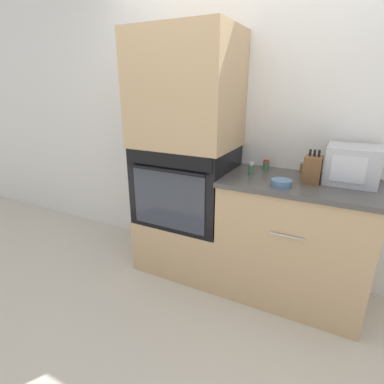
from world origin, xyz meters
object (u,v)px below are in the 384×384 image
knife_block (312,169)px  condiment_jar_far (266,165)px  wall_oven (186,184)px  bowl (281,183)px  microwave (352,165)px  condiment_jar_near (251,169)px  condiment_jar_mid (303,167)px

knife_block → condiment_jar_far: bearing=150.7°
wall_oven → knife_block: bearing=-0.0°
bowl → condiment_jar_far: bearing=118.3°
microwave → condiment_jar_near: microwave is taller
knife_block → bowl: size_ratio=1.69×
knife_block → condiment_jar_near: size_ratio=2.46×
knife_block → microwave: bearing=28.1°
wall_oven → condiment_jar_far: wall_oven is taller
wall_oven → bowl: (0.81, -0.16, 0.18)m
microwave → condiment_jar_far: microwave is taller
bowl → condiment_jar_near: bearing=146.7°
condiment_jar_near → wall_oven: bearing=-178.9°
knife_block → wall_oven: bearing=180.0°
wall_oven → bowl: wall_oven is taller
microwave → knife_block: (-0.23, -0.12, -0.03)m
microwave → bowl: (-0.40, -0.28, -0.11)m
microwave → condiment_jar_far: 0.61m
wall_oven → microwave: size_ratio=2.33×
condiment_jar_near → knife_block: bearing=-1.5°
knife_block → condiment_jar_near: bearing=178.5°
bowl → condiment_jar_far: size_ratio=1.67×
microwave → knife_block: 0.27m
microwave → wall_oven: bearing=-174.2°
bowl → condiment_jar_near: (-0.26, 0.17, 0.02)m
condiment_jar_near → condiment_jar_far: bearing=71.7°
microwave → condiment_jar_near: 0.68m
bowl → condiment_jar_near: size_ratio=1.46×
wall_oven → knife_block: size_ratio=3.31×
condiment_jar_far → knife_block: bearing=-29.3°
microwave → knife_block: bearing=-151.9°
wall_oven → condiment_jar_mid: bearing=14.5°
bowl → condiment_jar_mid: 0.40m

